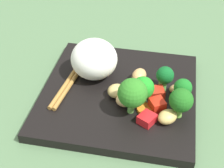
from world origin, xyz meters
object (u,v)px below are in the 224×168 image
Objects in this scene: square_plate at (119,94)px; chopstick_pair at (74,75)px; broccoli_floret_1 at (132,93)px; carrot_slice_0 at (131,91)px; rice_mound at (94,59)px.

square_plate is 9.96cm from chopstick_pair.
broccoli_floret_1 is at bearing 33.24° from square_plate.
chopstick_pair is at bearing -119.21° from broccoli_floret_1.
broccoli_floret_1 is 6.65cm from carrot_slice_0.
rice_mound reaches higher than carrot_slice_0.
square_plate is at bearing 57.51° from rice_mound.
carrot_slice_0 is at bearing 64.49° from rice_mound.
rice_mound is 5.44cm from chopstick_pair.
square_plate is at bearing 82.63° from chopstick_pair.
square_plate is 2.66cm from carrot_slice_0.
square_plate is 9.80× the size of carrot_slice_0.
carrot_slice_0 is (0.17, 2.31, 1.31)cm from square_plate.
rice_mound reaches higher than broccoli_floret_1.
square_plate is 4.02× the size of broccoli_floret_1.
square_plate is at bearing -146.76° from broccoli_floret_1.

